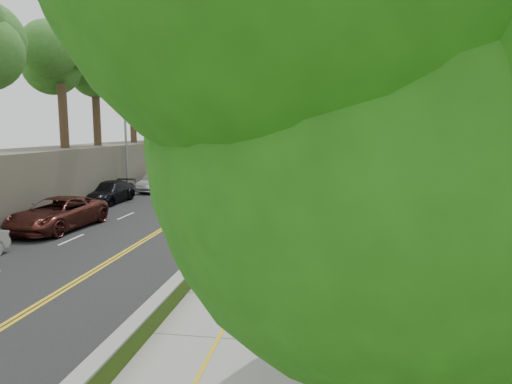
{
  "coord_description": "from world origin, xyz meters",
  "views": [
    {
      "loc": [
        4.82,
        -19.66,
        5.33
      ],
      "look_at": [
        0.5,
        8.0,
        1.4
      ],
      "focal_mm": 32.0,
      "sensor_mm": 36.0,
      "label": 1
    }
  ],
  "objects_px": {
    "streetlight": "(129,137)",
    "construction_barrel": "(320,186)",
    "signpost": "(226,217)",
    "concrete_block": "(300,226)",
    "painter_0": "(244,218)",
    "person_far": "(315,183)",
    "car_2": "(58,214)"
  },
  "relations": [
    {
      "from": "streetlight",
      "to": "signpost",
      "type": "xyz_separation_m",
      "value": [
        11.51,
        -17.02,
        -2.68
      ]
    },
    {
      "from": "car_2",
      "to": "construction_barrel",
      "type": "bearing_deg",
      "value": 55.95
    },
    {
      "from": "signpost",
      "to": "car_2",
      "type": "bearing_deg",
      "value": 153.88
    },
    {
      "from": "construction_barrel",
      "to": "car_2",
      "type": "relative_size",
      "value": 0.14
    },
    {
      "from": "painter_0",
      "to": "person_far",
      "type": "bearing_deg",
      "value": 8.93
    },
    {
      "from": "construction_barrel",
      "to": "car_2",
      "type": "xyz_separation_m",
      "value": [
        -13.41,
        -17.14,
        0.39
      ]
    },
    {
      "from": "streetlight",
      "to": "person_far",
      "type": "height_order",
      "value": "streetlight"
    },
    {
      "from": "concrete_block",
      "to": "painter_0",
      "type": "height_order",
      "value": "painter_0"
    },
    {
      "from": "construction_barrel",
      "to": "person_far",
      "type": "relative_size",
      "value": 0.45
    },
    {
      "from": "signpost",
      "to": "construction_barrel",
      "type": "xyz_separation_m",
      "value": [
        3.25,
        22.12,
        -1.48
      ]
    },
    {
      "from": "streetlight",
      "to": "painter_0",
      "type": "xyz_separation_m",
      "value": [
        11.21,
        -11.51,
        -3.78
      ]
    },
    {
      "from": "car_2",
      "to": "person_far",
      "type": "distance_m",
      "value": 19.56
    },
    {
      "from": "concrete_block",
      "to": "person_far",
      "type": "height_order",
      "value": "person_far"
    },
    {
      "from": "car_2",
      "to": "painter_0",
      "type": "height_order",
      "value": "car_2"
    },
    {
      "from": "streetlight",
      "to": "construction_barrel",
      "type": "bearing_deg",
      "value": 19.08
    },
    {
      "from": "construction_barrel",
      "to": "concrete_block",
      "type": "distance_m",
      "value": 16.12
    },
    {
      "from": "car_2",
      "to": "signpost",
      "type": "bearing_deg",
      "value": -22.14
    },
    {
      "from": "concrete_block",
      "to": "person_far",
      "type": "distance_m",
      "value": 13.57
    },
    {
      "from": "construction_barrel",
      "to": "person_far",
      "type": "bearing_deg",
      "value": -98.37
    },
    {
      "from": "signpost",
      "to": "construction_barrel",
      "type": "height_order",
      "value": "signpost"
    },
    {
      "from": "construction_barrel",
      "to": "painter_0",
      "type": "xyz_separation_m",
      "value": [
        -3.55,
        -16.62,
        0.38
      ]
    },
    {
      "from": "streetlight",
      "to": "construction_barrel",
      "type": "distance_m",
      "value": 16.16
    },
    {
      "from": "signpost",
      "to": "painter_0",
      "type": "xyz_separation_m",
      "value": [
        -0.3,
        5.5,
        -1.1
      ]
    },
    {
      "from": "car_2",
      "to": "concrete_block",
      "type": "bearing_deg",
      "value": 8.66
    },
    {
      "from": "signpost",
      "to": "person_far",
      "type": "height_order",
      "value": "signpost"
    },
    {
      "from": "construction_barrel",
      "to": "concrete_block",
      "type": "relative_size",
      "value": 0.77
    },
    {
      "from": "streetlight",
      "to": "person_far",
      "type": "distance_m",
      "value": 15.05
    },
    {
      "from": "streetlight",
      "to": "concrete_block",
      "type": "relative_size",
      "value": 7.04
    },
    {
      "from": "streetlight",
      "to": "painter_0",
      "type": "distance_m",
      "value": 16.51
    },
    {
      "from": "concrete_block",
      "to": "painter_0",
      "type": "bearing_deg",
      "value": -169.61
    },
    {
      "from": "signpost",
      "to": "concrete_block",
      "type": "xyz_separation_m",
      "value": [
        2.49,
        6.02,
        -1.53
      ]
    },
    {
      "from": "painter_0",
      "to": "signpost",
      "type": "bearing_deg",
      "value": -155.23
    }
  ]
}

